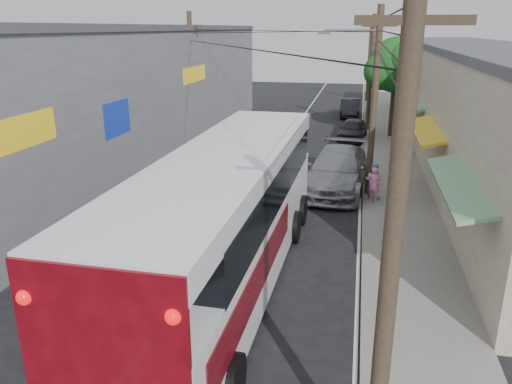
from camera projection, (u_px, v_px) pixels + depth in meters
ground at (131, 364)px, 11.09m from camera, size 120.00×120.00×0.00m
sidewalk at (390, 158)px, 28.40m from camera, size 3.00×80.00×0.12m
building_right at (474, 100)px, 28.42m from camera, size 7.09×40.00×6.25m
building_left at (125, 91)px, 28.32m from camera, size 7.20×36.00×7.25m
utility_poles at (334, 83)px, 28.08m from camera, size 11.80×45.28×8.00m
street_tree at (398, 67)px, 32.47m from camera, size 4.40×4.00×6.60m
coach_bus at (228, 217)px, 14.04m from camera, size 3.35×13.78×3.95m
jeepney at (114, 281)px, 13.11m from camera, size 2.69×5.59×1.54m
parked_suv at (337, 170)px, 22.77m from camera, size 3.14×6.58×1.85m
parked_car_mid at (353, 129)px, 33.03m from camera, size 2.06×4.21×1.38m
parked_car_far at (350, 108)px, 41.65m from camera, size 1.65×4.47×1.46m
pedestrian_near at (374, 184)px, 20.86m from camera, size 0.63×0.52×1.50m
pedestrian_far at (373, 181)px, 21.31m from camera, size 0.93×0.85×1.54m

